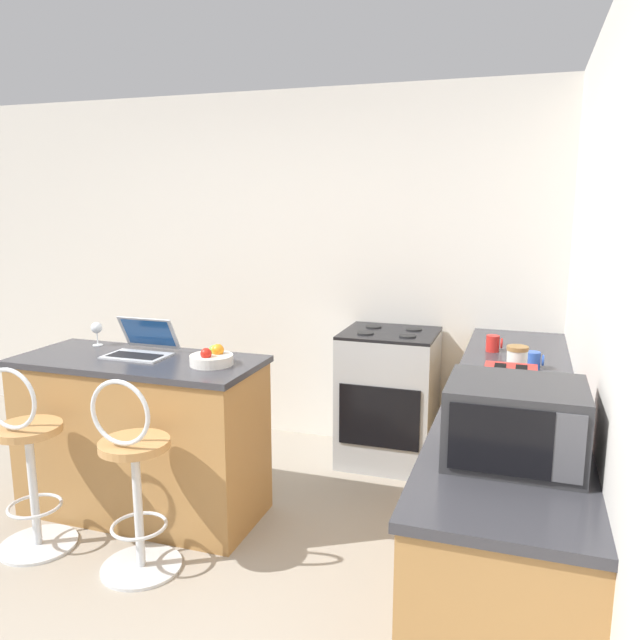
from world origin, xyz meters
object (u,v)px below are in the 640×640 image
(wine_glass_tall, at_px, (97,329))
(storage_jar, at_px, (517,365))
(bar_stool_far, at_px, (134,482))
(toaster, at_px, (509,389))
(microwave, at_px, (515,423))
(mug_blue, at_px, (533,360))
(bar_stool_near, at_px, (28,464))
(fruit_bowl, at_px, (212,358))
(mug_red, at_px, (493,343))
(stove_range, at_px, (388,397))
(laptop, at_px, (142,345))

(wine_glass_tall, bearing_deg, storage_jar, -0.58)
(bar_stool_far, relative_size, toaster, 3.62)
(storage_jar, bearing_deg, microwave, -89.20)
(wine_glass_tall, bearing_deg, mug_blue, 6.37)
(bar_stool_near, bearing_deg, wine_glass_tall, 97.58)
(toaster, distance_m, wine_glass_tall, 2.48)
(fruit_bowl, height_order, mug_red, fruit_bowl)
(microwave, distance_m, toaster, 0.59)
(stove_range, distance_m, mug_red, 0.94)
(microwave, height_order, wine_glass_tall, microwave)
(fruit_bowl, xyz_separation_m, mug_blue, (1.66, 0.47, 0.01))
(mug_blue, bearing_deg, storage_jar, -104.43)
(microwave, xyz_separation_m, mug_blue, (0.07, 1.27, -0.09))
(microwave, relative_size, storage_jar, 2.43)
(mug_red, relative_size, mug_blue, 0.98)
(bar_stool_near, distance_m, toaster, 2.43)
(laptop, height_order, toaster, laptop)
(bar_stool_near, distance_m, bar_stool_far, 0.64)
(fruit_bowl, bearing_deg, mug_blue, 15.77)
(bar_stool_near, bearing_deg, toaster, 7.86)
(bar_stool_far, distance_m, mug_blue, 2.13)
(toaster, xyz_separation_m, storage_jar, (0.02, 0.38, 0.01))
(stove_range, height_order, mug_blue, mug_blue)
(fruit_bowl, height_order, mug_blue, fruit_bowl)
(bar_stool_near, bearing_deg, microwave, -6.32)
(stove_range, relative_size, storage_jar, 5.04)
(microwave, bearing_deg, wine_glass_tall, 158.23)
(bar_stool_far, relative_size, stove_range, 1.07)
(bar_stool_near, relative_size, fruit_bowl, 4.28)
(fruit_bowl, xyz_separation_m, storage_jar, (1.58, 0.16, 0.06))
(bar_stool_far, xyz_separation_m, wine_glass_tall, (-0.74, 0.73, 0.57))
(laptop, distance_m, toaster, 2.07)
(microwave, xyz_separation_m, mug_red, (-0.16, 1.61, -0.09))
(bar_stool_near, height_order, bar_stool_far, same)
(storage_jar, bearing_deg, bar_stool_far, -157.90)
(mug_blue, bearing_deg, laptop, -169.67)
(mug_red, xyz_separation_m, wine_glass_tall, (-2.32, -0.62, 0.06))
(mug_blue, bearing_deg, stove_range, 143.26)
(bar_stool_near, bearing_deg, bar_stool_far, 0.00)
(laptop, xyz_separation_m, fruit_bowl, (0.49, -0.08, -0.02))
(fruit_bowl, bearing_deg, microwave, -26.87)
(toaster, distance_m, fruit_bowl, 1.57)
(bar_stool_near, distance_m, storage_jar, 2.53)
(wine_glass_tall, bearing_deg, laptop, -15.31)
(stove_range, xyz_separation_m, fruit_bowl, (-0.74, -1.16, 0.50))
(storage_jar, bearing_deg, mug_blue, 75.57)
(microwave, relative_size, toaster, 1.63)
(bar_stool_near, distance_m, mug_red, 2.65)
(bar_stool_near, distance_m, microwave, 2.47)
(fruit_bowl, bearing_deg, storage_jar, 5.75)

